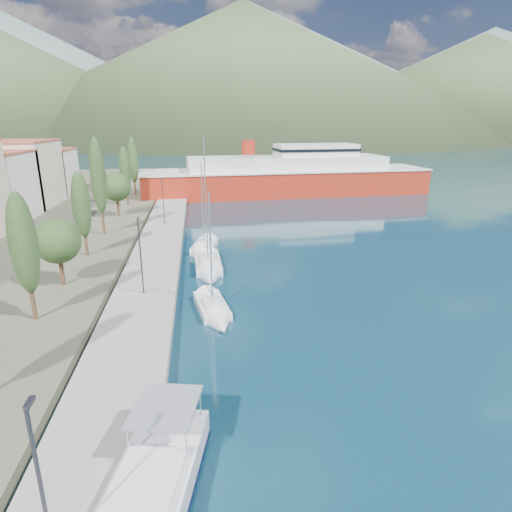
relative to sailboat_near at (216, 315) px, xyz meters
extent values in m
plane|color=#0E3345|center=(3.45, 109.78, -0.27)|extent=(1400.00, 1400.00, 0.00)
cube|color=gray|center=(-5.55, 15.78, 0.13)|extent=(5.00, 88.00, 0.80)
cone|color=slate|center=(-246.55, 609.78, 74.73)|extent=(640.00, 640.00, 150.00)
cone|color=slate|center=(83.45, 669.78, 89.73)|extent=(760.00, 760.00, 180.00)
cone|color=slate|center=(423.45, 589.78, 69.73)|extent=(640.00, 640.00, 140.00)
cone|color=#455633|center=(43.45, 389.78, 57.23)|extent=(480.00, 480.00, 115.00)
cone|color=#455633|center=(263.45, 369.78, 44.73)|extent=(420.00, 420.00, 90.00)
cube|color=beige|center=(-28.55, 44.78, 5.43)|extent=(9.00, 13.00, 10.00)
cube|color=#9E5138|center=(-28.55, 44.78, 10.58)|extent=(9.20, 13.20, 0.30)
cube|color=silver|center=(-28.55, 55.78, 4.43)|extent=(9.00, 10.00, 8.00)
cube|color=#9E5138|center=(-28.55, 55.78, 8.58)|extent=(9.20, 10.20, 0.30)
cylinder|color=#47301E|center=(-12.50, 0.24, 1.41)|extent=(0.30, 0.30, 1.96)
ellipsoid|color=#2C451F|center=(-12.50, 0.24, 5.86)|extent=(1.80, 1.80, 6.94)
cylinder|color=#47301E|center=(-12.50, 6.86, 1.58)|extent=(0.36, 0.36, 2.31)
sphere|color=#2C451F|center=(-12.50, 6.86, 4.22)|extent=(3.70, 3.70, 3.70)
cylinder|color=#47301E|center=(-12.50, 15.23, 1.36)|extent=(0.30, 0.30, 1.87)
ellipsoid|color=#2C451F|center=(-12.50, 15.23, 5.62)|extent=(1.80, 1.80, 6.65)
cylinder|color=#47301E|center=(-12.50, 23.97, 1.69)|extent=(0.30, 0.30, 2.52)
ellipsoid|color=#2C451F|center=(-12.50, 23.97, 7.41)|extent=(1.80, 1.80, 8.94)
cylinder|color=#47301E|center=(-12.50, 34.29, 1.71)|extent=(0.36, 0.36, 2.57)
sphere|color=#2C451F|center=(-12.50, 34.29, 4.65)|extent=(4.12, 4.12, 4.12)
cylinder|color=#47301E|center=(-12.50, 43.29, 1.45)|extent=(0.30, 0.30, 2.05)
ellipsoid|color=#2C451F|center=(-12.50, 43.29, 6.10)|extent=(1.80, 1.80, 7.25)
cylinder|color=#47301E|center=(-12.50, 52.66, 1.58)|extent=(0.30, 0.30, 2.31)
ellipsoid|color=#2C451F|center=(-12.50, 52.66, 6.82)|extent=(1.80, 1.80, 8.17)
cylinder|color=#2D2D33|center=(-5.55, -18.63, 3.53)|extent=(0.12, 0.12, 6.00)
cube|color=#2D2D33|center=(-5.55, -18.38, 6.53)|extent=(0.15, 0.50, 0.12)
cylinder|color=#2D2D33|center=(-5.55, 3.74, 3.53)|extent=(0.12, 0.12, 6.00)
cube|color=#2D2D33|center=(-5.55, 3.99, 6.53)|extent=(0.15, 0.50, 0.12)
cylinder|color=#2D2D33|center=(-5.55, 27.88, 3.53)|extent=(0.12, 0.12, 6.00)
cube|color=#2D2D33|center=(-5.55, 28.13, 6.53)|extent=(0.15, 0.50, 0.12)
cube|color=black|center=(-3.03, -15.44, -0.33)|extent=(3.97, 7.23, 0.77)
cube|color=silver|center=(-3.03, -15.44, 0.55)|extent=(4.33, 7.63, 1.20)
cube|color=black|center=(-3.03, -15.44, 0.00)|extent=(4.40, 7.73, 0.24)
cube|color=silver|center=(-3.22, -16.30, 1.31)|extent=(2.98, 3.91, 0.44)
cube|color=gray|center=(-2.62, -13.56, 2.52)|extent=(3.09, 3.45, 0.11)
cube|color=silver|center=(-0.27, 1.66, -0.05)|extent=(2.83, 5.27, 0.80)
cube|color=silver|center=(-0.22, 1.33, 0.48)|extent=(1.53, 2.17, 0.31)
cylinder|color=silver|center=(-0.22, 1.33, 4.58)|extent=(0.12, 0.12, 8.46)
cone|color=silver|center=(0.25, -1.51, -0.05)|extent=(2.40, 2.64, 2.05)
cube|color=silver|center=(-0.28, 12.10, -0.01)|extent=(2.63, 6.86, 0.96)
cube|color=silver|center=(-0.27, 11.65, 0.63)|extent=(1.54, 2.76, 0.37)
cylinder|color=silver|center=(-0.27, 11.65, 6.34)|extent=(0.12, 0.12, 11.73)
cone|color=silver|center=(-0.17, 7.75, -0.01)|extent=(2.53, 3.24, 2.45)
cube|color=silver|center=(-0.46, 18.06, -0.02)|extent=(3.38, 5.62, 0.90)
cube|color=silver|center=(-0.54, 17.72, 0.58)|extent=(1.80, 2.35, 0.35)
cylinder|color=silver|center=(-0.54, 17.72, 4.92)|extent=(0.12, 0.12, 8.99)
cone|color=silver|center=(-1.19, 14.78, -0.02)|extent=(2.78, 2.89, 2.30)
cube|color=#9F2414|center=(16.32, 54.12, 1.82)|extent=(55.77, 15.12, 5.32)
cube|color=silver|center=(16.32, 54.12, 4.48)|extent=(56.18, 15.49, 0.29)
cube|color=silver|center=(16.32, 54.12, 5.62)|extent=(38.59, 12.03, 2.85)
cube|color=silver|center=(22.01, 54.51, 8.18)|extent=(15.88, 8.10, 2.28)
cylinder|color=#9F2414|center=(8.73, 53.60, 8.85)|extent=(2.47, 2.47, 2.66)
camera|label=1|loc=(-0.93, -28.61, 13.57)|focal=30.00mm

